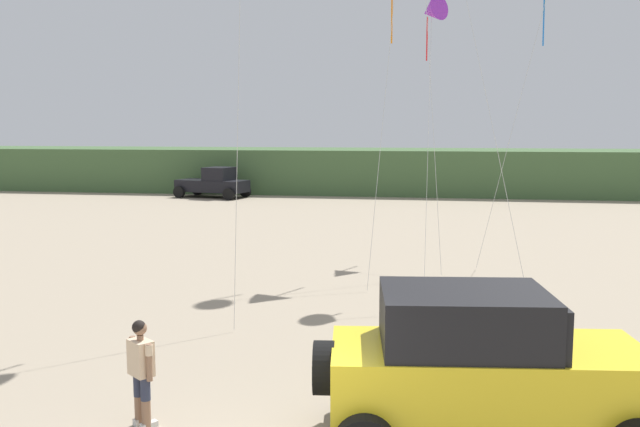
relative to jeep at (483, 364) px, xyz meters
The scene contains 5 objects.
dune_ridge 38.95m from the jeep, 91.09° to the left, with size 90.00×7.58×3.00m, color #426038.
jeep is the anchor object (origin of this frame).
person_watching 5.03m from the jeep, behind, with size 0.51×0.46×1.67m.
distant_pickup 36.27m from the jeep, 113.81° to the left, with size 4.92×3.37×1.98m.
kite_green_box 17.86m from the jeep, 93.05° to the left, with size 1.18×5.93×9.24m.
Camera 1 is at (1.90, -7.61, 4.52)m, focal length 38.67 mm.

